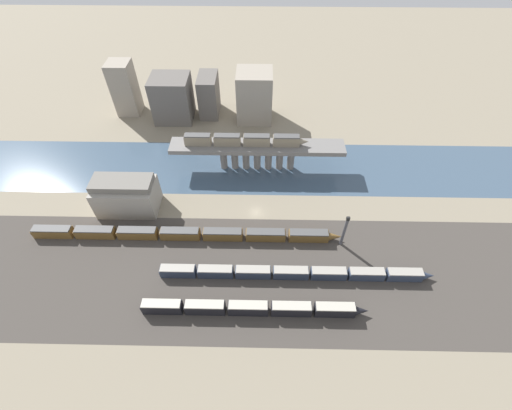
% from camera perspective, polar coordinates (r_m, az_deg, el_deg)
% --- Properties ---
extents(ground_plane, '(400.00, 400.00, 0.00)m').
position_cam_1_polar(ground_plane, '(116.01, 0.00, -1.25)').
color(ground_plane, gray).
extents(railbed_yard, '(280.00, 42.00, 0.01)m').
position_cam_1_polar(railbed_yard, '(101.91, -0.25, -11.49)').
color(railbed_yard, '#423D38').
rests_on(railbed_yard, ground).
extents(river_water, '(320.00, 29.44, 0.01)m').
position_cam_1_polar(river_water, '(132.20, 0.19, 6.29)').
color(river_water, '#3D5166').
rests_on(river_water, ground).
extents(bridge, '(63.37, 8.39, 10.85)m').
position_cam_1_polar(bridge, '(126.89, 0.20, 9.07)').
color(bridge, slate).
rests_on(bridge, ground).
extents(train_on_bridge, '(44.42, 2.85, 4.11)m').
position_cam_1_polar(train_on_bridge, '(124.17, -1.86, 10.76)').
color(train_on_bridge, gray).
rests_on(train_on_bridge, bridge).
extents(train_yard_near, '(60.25, 2.79, 4.03)m').
position_cam_1_polar(train_yard_near, '(94.80, -0.59, -16.83)').
color(train_yard_near, black).
rests_on(train_yard_near, ground).
extents(train_yard_mid, '(78.78, 2.84, 3.46)m').
position_cam_1_polar(train_yard_mid, '(100.83, 6.55, -11.18)').
color(train_yard_mid, '#2D384C').
rests_on(train_yard_mid, ground).
extents(train_yard_far, '(97.52, 3.01, 3.64)m').
position_cam_1_polar(train_yard_far, '(110.31, -11.71, -4.71)').
color(train_yard_far, brown).
rests_on(train_yard_far, ground).
extents(warehouse_building, '(19.70, 11.46, 12.66)m').
position_cam_1_polar(warehouse_building, '(121.14, -20.80, 1.59)').
color(warehouse_building, '#9E998E').
rests_on(warehouse_building, ground).
extents(signal_tower, '(1.00, 0.93, 12.84)m').
position_cam_1_polar(signal_tower, '(106.24, 14.49, -4.27)').
color(signal_tower, '#4C4C51').
rests_on(signal_tower, ground).
extents(city_block_far_left, '(9.64, 9.66, 23.06)m').
position_cam_1_polar(city_block_far_left, '(167.36, -21.05, 17.69)').
color(city_block_far_left, gray).
rests_on(city_block_far_left, ground).
extents(city_block_left, '(16.13, 14.11, 19.06)m').
position_cam_1_polar(city_block_left, '(158.07, -13.77, 16.85)').
color(city_block_left, '#605B56').
rests_on(city_block_left, ground).
extents(city_block_center, '(8.05, 14.38, 17.46)m').
position_cam_1_polar(city_block_center, '(159.30, -7.86, 17.68)').
color(city_block_center, '#605B56').
rests_on(city_block_center, ground).
extents(city_block_right, '(14.89, 13.91, 21.59)m').
position_cam_1_polar(city_block_right, '(153.15, -0.25, 17.70)').
color(city_block_right, gray).
rests_on(city_block_right, ground).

